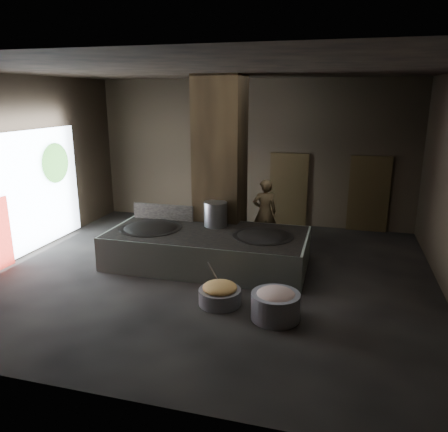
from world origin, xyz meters
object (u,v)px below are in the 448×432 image
(hearth_platform, at_px, (207,248))
(wok_left, at_px, (151,231))
(meat_basin, at_px, (275,306))
(veg_basin, at_px, (220,297))
(wok_right, at_px, (263,239))
(stock_pot, at_px, (216,214))
(cook, at_px, (265,212))

(hearth_platform, height_order, wok_left, wok_left)
(hearth_platform, relative_size, meat_basin, 5.25)
(veg_basin, xyz_separation_m, meat_basin, (1.15, -0.29, 0.09))
(wok_right, xyz_separation_m, meat_basin, (0.67, -2.29, -0.50))
(stock_pot, xyz_separation_m, meat_basin, (1.97, -2.79, -0.88))
(cook, height_order, meat_basin, cook)
(wok_left, bearing_deg, veg_basin, -39.31)
(stock_pot, xyz_separation_m, cook, (1.01, 1.33, -0.22))
(hearth_platform, height_order, stock_pot, stock_pot)
(stock_pot, distance_m, veg_basin, 2.80)
(veg_basin, bearing_deg, stock_pot, 108.11)
(wok_left, distance_m, wok_right, 2.80)
(wok_right, height_order, meat_basin, wok_right)
(stock_pot, height_order, meat_basin, stock_pot)
(wok_right, distance_m, stock_pot, 1.44)
(veg_basin, bearing_deg, wok_left, 140.69)
(cook, height_order, veg_basin, cook)
(wok_right, xyz_separation_m, cook, (-0.29, 1.83, 0.16))
(veg_basin, relative_size, meat_basin, 0.93)
(cook, bearing_deg, stock_pot, 31.80)
(wok_left, height_order, veg_basin, wok_left)
(wok_left, xyz_separation_m, meat_basin, (3.47, -2.19, -0.50))
(wok_right, distance_m, cook, 1.86)
(cook, bearing_deg, hearth_platform, 39.57)
(cook, bearing_deg, wok_left, 16.53)
(cook, xyz_separation_m, veg_basin, (-0.19, -3.83, -0.76))
(veg_basin, distance_m, meat_basin, 1.19)
(stock_pot, bearing_deg, hearth_platform, -95.19)
(cook, bearing_deg, meat_basin, 82.01)
(wok_right, distance_m, meat_basin, 2.44)
(cook, xyz_separation_m, meat_basin, (0.96, -4.12, -0.66))
(stock_pot, bearing_deg, cook, 52.87)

